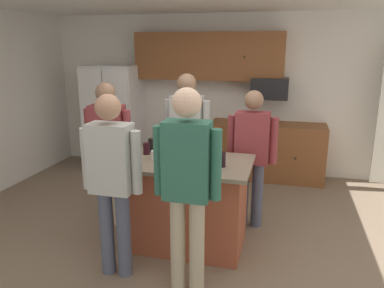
{
  "coord_description": "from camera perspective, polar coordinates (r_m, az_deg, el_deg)",
  "views": [
    {
      "loc": [
        0.9,
        -3.43,
        2.11
      ],
      "look_at": [
        -0.1,
        0.41,
        1.05
      ],
      "focal_mm": 35.01,
      "sensor_mm": 36.0,
      "label": 1
    }
  ],
  "objects": [
    {
      "name": "person_guest_by_door",
      "position": [
        4.34,
        9.09,
        -1.0
      ],
      "size": [
        0.57,
        0.22,
        1.62
      ],
      "rotation": [
        0.0,
        0.0,
        -2.36
      ],
      "color": "#4C5166",
      "rests_on": "ground"
    },
    {
      "name": "floor",
      "position": [
        4.13,
        -0.06,
        -15.79
      ],
      "size": [
        7.04,
        7.04,
        0.0
      ],
      "primitive_type": "plane",
      "color": "#7F6B56",
      "rests_on": "ground"
    },
    {
      "name": "back_wall",
      "position": [
        6.35,
        6.4,
        7.53
      ],
      "size": [
        6.4,
        0.1,
        2.6
      ],
      "primitive_type": "cube",
      "color": "white",
      "rests_on": "ground"
    },
    {
      "name": "glass_stout_tall",
      "position": [
        3.6,
        0.64,
        -2.87
      ],
      "size": [
        0.07,
        0.07,
        0.13
      ],
      "color": "black",
      "rests_on": "kitchen_island"
    },
    {
      "name": "tumbler_amber",
      "position": [
        3.67,
        4.57,
        -2.33
      ],
      "size": [
        0.08,
        0.08,
        0.15
      ],
      "color": "black",
      "rests_on": "kitchen_island"
    },
    {
      "name": "mug_ceramic_white",
      "position": [
        3.88,
        -5.63,
        -1.76
      ],
      "size": [
        0.12,
        0.08,
        0.1
      ],
      "color": "white",
      "rests_on": "kitchen_island"
    },
    {
      "name": "serving_tray",
      "position": [
        3.92,
        -0.05,
        -2.0
      ],
      "size": [
        0.44,
        0.3,
        0.04
      ],
      "color": "#B7B7BC",
      "rests_on": "kitchen_island"
    },
    {
      "name": "refrigerator",
      "position": [
        6.61,
        -11.72,
        3.98
      ],
      "size": [
        0.89,
        0.76,
        1.78
      ],
      "color": "white",
      "rests_on": "ground"
    },
    {
      "name": "cabinet_run_upper",
      "position": [
        6.17,
        2.52,
        13.22
      ],
      "size": [
        2.4,
        0.38,
        0.75
      ],
      "color": "brown"
    },
    {
      "name": "person_host_foreground",
      "position": [
        4.42,
        -12.59,
        -0.13
      ],
      "size": [
        0.57,
        0.22,
        1.7
      ],
      "rotation": [
        0.0,
        0.0,
        -0.25
      ],
      "color": "tan",
      "rests_on": "ground"
    },
    {
      "name": "cabinet_run_lower",
      "position": [
        6.15,
        11.27,
        -1.01
      ],
      "size": [
        1.8,
        0.63,
        0.9
      ],
      "color": "brown",
      "rests_on": "ground"
    },
    {
      "name": "glass_pilsner",
      "position": [
        4.2,
        -6.24,
        -0.18
      ],
      "size": [
        0.06,
        0.06,
        0.15
      ],
      "color": "black",
      "rests_on": "kitchen_island"
    },
    {
      "name": "kitchen_island",
      "position": [
        4.03,
        -1.09,
        -8.94
      ],
      "size": [
        1.38,
        0.85,
        0.95
      ],
      "color": "#9E4C33",
      "rests_on": "ground"
    },
    {
      "name": "person_elder_center",
      "position": [
        3.4,
        -12.11,
        -4.63
      ],
      "size": [
        0.57,
        0.23,
        1.71
      ],
      "rotation": [
        0.0,
        0.0,
        0.97
      ],
      "color": "#4C5166",
      "rests_on": "ground"
    },
    {
      "name": "person_guest_left",
      "position": [
        4.6,
        -0.77,
        1.43
      ],
      "size": [
        0.57,
        0.23,
        1.78
      ],
      "rotation": [
        0.0,
        0.0,
        -1.33
      ],
      "color": "tan",
      "rests_on": "ground"
    },
    {
      "name": "microwave_over_range",
      "position": [
        5.98,
        11.77,
        8.3
      ],
      "size": [
        0.56,
        0.4,
        0.32
      ],
      "primitive_type": "cube",
      "color": "black"
    },
    {
      "name": "glass_short_whisky",
      "position": [
        4.11,
        -6.95,
        -0.71
      ],
      "size": [
        0.07,
        0.07,
        0.13
      ],
      "color": "black",
      "rests_on": "kitchen_island"
    },
    {
      "name": "person_guest_right",
      "position": [
        3.08,
        -0.76,
        -5.3
      ],
      "size": [
        0.57,
        0.24,
        1.79
      ],
      "rotation": [
        0.0,
        0.0,
        1.87
      ],
      "color": "tan",
      "rests_on": "ground"
    }
  ]
}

